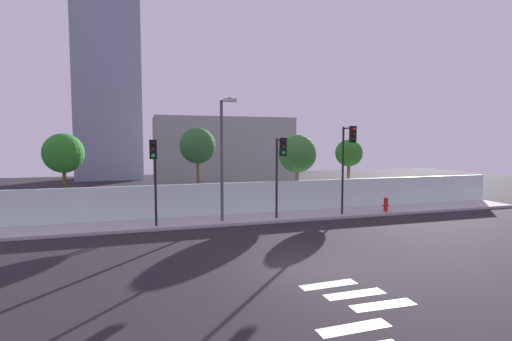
{
  "coord_description": "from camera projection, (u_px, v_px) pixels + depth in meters",
  "views": [
    {
      "loc": [
        -5.4,
        -11.45,
        4.28
      ],
      "look_at": [
        0.1,
        6.5,
        2.86
      ],
      "focal_mm": 26.46,
      "sensor_mm": 36.0,
      "label": 1
    }
  ],
  "objects": [
    {
      "name": "roadside_tree_midright",
      "position": [
        297.0,
        154.0,
        24.18
      ],
      "size": [
        2.45,
        2.45,
        4.77
      ],
      "color": "brown",
      "rests_on": "ground"
    },
    {
      "name": "sidewalk",
      "position": [
        245.0,
        219.0,
        20.63
      ],
      "size": [
        36.0,
        2.4,
        0.15
      ],
      "primitive_type": "cube",
      "color": "#ACACAC",
      "rests_on": "ground"
    },
    {
      "name": "low_building_distant",
      "position": [
        222.0,
        153.0,
        35.55
      ],
      "size": [
        12.49,
        6.0,
        6.51
      ],
      "primitive_type": "cube",
      "color": "gray",
      "rests_on": "ground"
    },
    {
      "name": "roadside_tree_rightmost",
      "position": [
        349.0,
        154.0,
        25.27
      ],
      "size": [
        1.82,
        1.82,
        4.46
      ],
      "color": "brown",
      "rests_on": "ground"
    },
    {
      "name": "perimeter_wall",
      "position": [
        239.0,
        198.0,
        21.79
      ],
      "size": [
        36.0,
        0.18,
        1.8
      ],
      "primitive_type": "cube",
      "color": "silver",
      "rests_on": "sidewalk"
    },
    {
      "name": "traffic_light_left",
      "position": [
        154.0,
        164.0,
        17.89
      ],
      "size": [
        0.36,
        1.15,
        4.24
      ],
      "color": "black",
      "rests_on": "sidewalk"
    },
    {
      "name": "roadside_tree_midleft",
      "position": [
        198.0,
        146.0,
        22.27
      ],
      "size": [
        2.13,
        2.13,
        5.14
      ],
      "color": "brown",
      "rests_on": "ground"
    },
    {
      "name": "tower_on_skyline",
      "position": [
        107.0,
        35.0,
        42.87
      ],
      "size": [
        7.21,
        5.0,
        32.98
      ],
      "primitive_type": "cube",
      "color": "gray",
      "rests_on": "ground"
    },
    {
      "name": "fire_hydrant",
      "position": [
        386.0,
        204.0,
        22.32
      ],
      "size": [
        0.44,
        0.26,
        0.86
      ],
      "color": "red",
      "rests_on": "sidewalk"
    },
    {
      "name": "street_lamp_curbside",
      "position": [
        223.0,
        150.0,
        19.29
      ],
      "size": [
        0.61,
        1.75,
        6.27
      ],
      "color": "#4C4C51",
      "rests_on": "sidewalk"
    },
    {
      "name": "crosswalk_marking",
      "position": [
        359.0,
        317.0,
        9.2
      ],
      "size": [
        3.62,
        4.76,
        0.01
      ],
      "color": "silver",
      "rests_on": "ground"
    },
    {
      "name": "traffic_light_right",
      "position": [
        280.0,
        160.0,
        19.36
      ],
      "size": [
        0.48,
        1.82,
        4.34
      ],
      "color": "black",
      "rests_on": "sidewalk"
    },
    {
      "name": "ground_plane",
      "position": [
        309.0,
        268.0,
        12.82
      ],
      "size": [
        80.0,
        80.0,
        0.0
      ],
      "primitive_type": "plane",
      "color": "black"
    },
    {
      "name": "traffic_light_center",
      "position": [
        348.0,
        151.0,
        20.84
      ],
      "size": [
        0.34,
        1.3,
        5.0
      ],
      "color": "black",
      "rests_on": "sidewalk"
    },
    {
      "name": "roadside_tree_leftmost",
      "position": [
        64.0,
        154.0,
        20.2
      ],
      "size": [
        2.12,
        2.12,
        4.75
      ],
      "color": "brown",
      "rests_on": "ground"
    }
  ]
}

